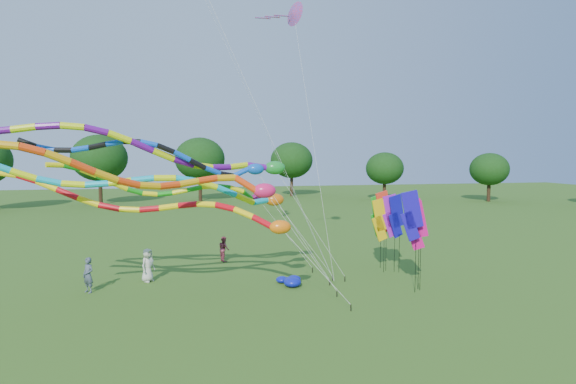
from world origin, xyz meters
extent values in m
plane|color=#2A5717|center=(0.00, 0.00, 0.00)|extent=(160.00, 160.00, 0.00)
cylinder|color=#382314|center=(34.94, 38.62, 1.11)|extent=(0.50, 0.50, 2.22)
ellipsoid|color=#163A0F|center=(34.94, 38.62, 4.02)|extent=(4.70, 4.70, 3.99)
cylinder|color=#382314|center=(26.14, 51.01, 1.75)|extent=(0.50, 0.50, 3.49)
ellipsoid|color=#163A0F|center=(26.14, 51.01, 6.31)|extent=(7.37, 7.37, 6.27)
cylinder|color=#382314|center=(11.94, 55.53, 1.52)|extent=(0.50, 0.50, 3.05)
ellipsoid|color=#163A0F|center=(11.94, 55.53, 5.51)|extent=(6.44, 6.44, 5.47)
cylinder|color=#382314|center=(-2.83, 56.59, 1.69)|extent=(0.50, 0.50, 3.39)
ellipsoid|color=#163A0F|center=(-2.83, 56.59, 6.12)|extent=(7.16, 7.16, 6.08)
cylinder|color=#382314|center=(-15.99, 49.61, 1.32)|extent=(0.50, 0.50, 2.64)
ellipsoid|color=#163A0F|center=(-15.99, 49.61, 4.77)|extent=(5.57, 5.57, 4.74)
cylinder|color=black|center=(2.04, 0.22, 0.15)|extent=(0.05, 0.05, 0.30)
cylinder|color=silver|center=(0.58, 0.70, 1.95)|extent=(0.02, 0.02, 4.53)
ellipsoid|color=orange|center=(-0.87, 1.18, 3.61)|extent=(0.95, 0.61, 0.61)
cylinder|color=red|center=(-1.59, 1.51, 3.81)|extent=(0.28, 0.28, 0.97)
cylinder|color=yellow|center=(-2.35, 1.96, 4.17)|extent=(0.28, 0.28, 0.94)
cylinder|color=red|center=(-3.13, 2.37, 4.41)|extent=(0.28, 0.28, 0.89)
cylinder|color=yellow|center=(-3.93, 2.72, 4.51)|extent=(0.28, 0.28, 0.87)
cylinder|color=red|center=(-4.74, 3.02, 4.48)|extent=(0.28, 0.28, 0.87)
cylinder|color=yellow|center=(-5.58, 3.25, 4.37)|extent=(0.28, 0.28, 0.88)
cylinder|color=red|center=(-6.44, 3.42, 4.28)|extent=(0.28, 0.28, 0.88)
cylinder|color=yellow|center=(-7.31, 3.54, 4.27)|extent=(0.28, 0.28, 0.89)
cylinder|color=red|center=(-8.19, 3.64, 4.39)|extent=(0.28, 0.28, 0.91)
cylinder|color=yellow|center=(-9.07, 3.73, 4.65)|extent=(0.28, 0.28, 0.94)
cylinder|color=red|center=(-9.95, 3.83, 5.00)|extent=(0.28, 0.28, 0.96)
cylinder|color=yellow|center=(-10.82, 3.98, 5.38)|extent=(0.28, 0.28, 0.95)
cylinder|color=red|center=(-11.66, 4.18, 5.69)|extent=(0.28, 0.28, 0.91)
cylinder|color=yellow|center=(-12.49, 4.44, 5.88)|extent=(0.28, 0.28, 0.88)
cylinder|color=black|center=(2.10, 2.33, 0.15)|extent=(0.05, 0.05, 0.30)
cylinder|color=silver|center=(0.32, 2.04, 2.72)|extent=(0.02, 0.02, 6.07)
ellipsoid|color=#EF1A5E|center=(-1.46, 1.75, 5.16)|extent=(1.02, 0.66, 0.66)
cylinder|color=red|center=(-2.25, 1.88, 5.44)|extent=(0.30, 0.30, 1.12)
cylinder|color=orange|center=(-3.10, 2.02, 5.72)|extent=(0.30, 0.30, 0.82)
cylinder|color=red|center=(-3.91, 1.88, 5.67)|extent=(0.30, 0.30, 0.82)
cylinder|color=orange|center=(-4.70, 1.68, 5.55)|extent=(0.30, 0.30, 0.83)
cylinder|color=red|center=(-5.49, 1.41, 5.47)|extent=(0.30, 0.30, 0.83)
cylinder|color=orange|center=(-6.26, 1.11, 5.48)|extent=(0.30, 0.30, 0.84)
cylinder|color=red|center=(-7.04, 0.79, 5.63)|extent=(0.30, 0.30, 0.87)
cylinder|color=orange|center=(-7.81, 0.47, 5.91)|extent=(0.30, 0.30, 0.90)
cylinder|color=red|center=(-8.59, 0.19, 6.27)|extent=(0.30, 0.30, 0.91)
cylinder|color=orange|center=(-9.38, -0.05, 6.64)|extent=(0.30, 0.30, 0.89)
cylinder|color=red|center=(-10.18, -0.22, 6.92)|extent=(0.30, 0.30, 0.85)
cylinder|color=orange|center=(-10.99, -0.32, 7.08)|extent=(0.30, 0.30, 0.82)
cylinder|color=black|center=(3.36, 4.82, 0.15)|extent=(0.05, 0.05, 0.30)
cylinder|color=silver|center=(1.41, 4.52, 3.18)|extent=(0.02, 0.02, 7.01)
ellipsoid|color=#198D29|center=(-0.53, 4.21, 6.09)|extent=(1.03, 0.66, 0.66)
cylinder|color=#5F0C84|center=(-1.36, 4.32, 6.16)|extent=(0.30, 0.30, 1.03)
cylinder|color=#D1E30B|center=(-2.28, 4.33, 6.18)|extent=(0.30, 0.30, 0.93)
cylinder|color=#5F0C84|center=(-3.16, 4.04, 6.13)|extent=(0.30, 0.30, 0.93)
cylinder|color=#D1E30B|center=(-4.03, 3.72, 6.19)|extent=(0.30, 0.30, 0.94)
cylinder|color=#5F0C84|center=(-4.90, 3.39, 6.40)|extent=(0.30, 0.30, 0.97)
cylinder|color=#D1E30B|center=(-5.77, 3.07, 6.72)|extent=(0.30, 0.30, 1.00)
cylinder|color=#5F0C84|center=(-6.65, 2.80, 7.11)|extent=(0.30, 0.30, 1.00)
cylinder|color=#D1E30B|center=(-7.54, 2.59, 7.48)|extent=(0.30, 0.30, 0.97)
cylinder|color=#5F0C84|center=(-8.44, 2.44, 7.76)|extent=(0.30, 0.30, 0.94)
cylinder|color=#D1E30B|center=(-9.35, 2.36, 7.89)|extent=(0.30, 0.30, 0.92)
cylinder|color=#5F0C84|center=(-10.27, 2.34, 7.89)|extent=(0.30, 0.30, 0.92)
cylinder|color=#D1E30B|center=(-11.19, 2.36, 7.80)|extent=(0.30, 0.30, 0.94)
cylinder|color=black|center=(2.36, 4.33, 0.15)|extent=(0.05, 0.05, 0.30)
cylinder|color=silver|center=(0.41, 4.12, 3.16)|extent=(0.02, 0.02, 6.96)
ellipsoid|color=blue|center=(-1.53, 3.91, 6.04)|extent=(0.83, 0.54, 0.54)
cylinder|color=blue|center=(-2.23, 3.86, 5.88)|extent=(0.24, 0.24, 0.77)
cylinder|color=black|center=(-2.92, 3.72, 5.79)|extent=(0.24, 0.24, 0.74)
cylinder|color=blue|center=(-3.60, 3.46, 5.99)|extent=(0.24, 0.24, 0.77)
cylinder|color=black|center=(-4.29, 3.23, 6.31)|extent=(0.24, 0.24, 0.80)
cylinder|color=blue|center=(-4.97, 3.05, 6.67)|extent=(0.24, 0.24, 0.80)
cylinder|color=black|center=(-5.67, 2.93, 7.00)|extent=(0.24, 0.24, 0.76)
cylinder|color=blue|center=(-6.37, 2.89, 7.22)|extent=(0.24, 0.24, 0.72)
cylinder|color=black|center=(-7.08, 2.91, 7.29)|extent=(0.24, 0.24, 0.71)
cylinder|color=blue|center=(-7.79, 2.98, 7.24)|extent=(0.24, 0.24, 0.73)
cylinder|color=black|center=(-8.51, 3.08, 7.11)|extent=(0.24, 0.24, 0.74)
cylinder|color=blue|center=(-9.23, 3.20, 6.98)|extent=(0.24, 0.24, 0.74)
cylinder|color=black|center=(-9.95, 3.31, 6.92)|extent=(0.24, 0.24, 0.72)
cylinder|color=blue|center=(-10.66, 3.38, 7.00)|extent=(0.24, 0.24, 0.73)
cylinder|color=black|center=(-11.37, 3.39, 7.22)|extent=(0.24, 0.24, 0.76)
cylinder|color=black|center=(2.77, 5.14, 0.15)|extent=(0.05, 0.05, 0.30)
cylinder|color=silver|center=(1.12, 4.76, 2.39)|extent=(0.02, 0.02, 5.41)
ellipsoid|color=orange|center=(-0.52, 4.39, 4.50)|extent=(0.97, 0.62, 0.62)
cylinder|color=#0BACCB|center=(-1.27, 4.01, 4.47)|extent=(0.28, 0.28, 1.01)
cylinder|color=#E4F40C|center=(-2.11, 3.56, 4.65)|extent=(0.28, 0.28, 1.01)
cylinder|color=#0BACCB|center=(-2.99, 3.28, 5.05)|extent=(0.28, 0.28, 1.00)
cylinder|color=#E4F40C|center=(-3.89, 3.07, 5.40)|extent=(0.28, 0.28, 0.97)
cylinder|color=#0BACCB|center=(-4.80, 2.92, 5.62)|extent=(0.28, 0.28, 0.94)
cylinder|color=#E4F40C|center=(-5.72, 2.84, 5.71)|extent=(0.28, 0.28, 0.93)
cylinder|color=#0BACCB|center=(-6.65, 2.79, 5.67)|extent=(0.28, 0.28, 0.94)
cylinder|color=#E4F40C|center=(-7.59, 2.77, 5.56)|extent=(0.28, 0.28, 0.95)
cylinder|color=#0BACCB|center=(-8.53, 2.75, 5.48)|extent=(0.28, 0.28, 0.94)
cylinder|color=#E4F40C|center=(-9.47, 2.71, 5.49)|extent=(0.28, 0.28, 0.93)
cylinder|color=#0BACCB|center=(-10.39, 2.62, 5.64)|extent=(0.28, 0.28, 0.95)
cylinder|color=#E4F40C|center=(-11.30, 2.47, 5.92)|extent=(0.28, 0.28, 0.98)
cylinder|color=black|center=(2.18, 7.08, 0.15)|extent=(0.05, 0.05, 0.30)
cylinder|color=silver|center=(0.57, 6.67, 2.34)|extent=(0.02, 0.02, 5.30)
ellipsoid|color=#7F0B56|center=(-1.05, 6.26, 4.40)|extent=(0.84, 0.54, 0.54)
cylinder|color=#139014|center=(-1.66, 5.83, 4.62)|extent=(0.24, 0.24, 0.98)
cylinder|color=#FFEE0D|center=(-2.27, 5.42, 4.96)|extent=(0.24, 0.24, 0.73)
cylinder|color=#139014|center=(-2.97, 5.34, 5.12)|extent=(0.24, 0.24, 0.71)
cylinder|color=#FFEE0D|center=(-3.68, 5.32, 5.14)|extent=(0.24, 0.24, 0.71)
cylinder|color=#139014|center=(-4.39, 5.32, 5.04)|extent=(0.24, 0.24, 0.73)
cylinder|color=#FFEE0D|center=(-5.11, 5.34, 4.91)|extent=(0.24, 0.24, 0.73)
cylinder|color=#139014|center=(-5.83, 5.34, 4.81)|extent=(0.24, 0.24, 0.71)
cylinder|color=#FFEE0D|center=(-6.53, 5.31, 4.82)|extent=(0.24, 0.24, 0.71)
cylinder|color=#139014|center=(-7.23, 5.23, 4.97)|extent=(0.24, 0.24, 0.73)
cylinder|color=#FFEE0D|center=(-7.90, 5.08, 5.24)|extent=(0.24, 0.24, 0.77)
cylinder|color=#139014|center=(-8.56, 4.87, 5.59)|extent=(0.24, 0.24, 0.78)
cylinder|color=#FFEE0D|center=(-9.21, 4.59, 5.92)|extent=(0.24, 0.24, 0.77)
cylinder|color=#139014|center=(-9.84, 4.27, 6.17)|extent=(0.24, 0.24, 0.74)
cylinder|color=#FFEE0D|center=(-10.46, 3.92, 6.28)|extent=(0.24, 0.24, 0.72)
cylinder|color=black|center=(2.50, 4.00, 0.15)|extent=(0.04, 0.04, 0.30)
cylinder|color=silver|center=(-1.37, 6.08, 9.44)|extent=(0.01, 0.01, 20.28)
cylinder|color=black|center=(2.50, 4.00, 0.15)|extent=(0.04, 0.04, 0.30)
cylinder|color=silver|center=(-2.52, 4.24, 11.49)|extent=(0.01, 0.01, 24.54)
cylinder|color=black|center=(2.50, 4.00, 0.15)|extent=(0.04, 0.04, 0.30)
cylinder|color=silver|center=(1.97, 6.33, 7.57)|extent=(0.01, 0.01, 15.30)
cone|color=purple|center=(1.44, 8.67, 14.83)|extent=(1.78, 1.84, 1.60)
cube|color=purple|center=(0.74, 8.67, 14.68)|extent=(0.90, 0.12, 0.04)
cube|color=purple|center=(0.19, 8.67, 14.56)|extent=(0.90, 0.12, 0.04)
cube|color=purple|center=(-0.36, 8.67, 14.44)|extent=(0.90, 0.12, 0.04)
cylinder|color=black|center=(6.20, 6.29, 1.97)|extent=(0.02, 0.02, 3.94)
cube|color=#EAB80C|center=(5.98, 6.27, 3.34)|extent=(1.16, 0.18, 1.93)
cube|color=#EAB80C|center=(5.90, 6.27, 2.54)|extent=(1.01, 0.17, 1.51)
cylinder|color=black|center=(6.43, 7.33, 2.02)|extent=(0.02, 0.02, 4.05)
cube|color=green|center=(6.23, 7.25, 3.45)|extent=(1.11, 0.48, 1.93)
cube|color=green|center=(6.15, 7.22, 2.65)|extent=(0.97, 0.42, 1.51)
cylinder|color=black|center=(6.48, 6.64, 2.17)|extent=(0.02, 0.02, 4.33)
cube|color=#F13A1C|center=(6.27, 6.59, 3.73)|extent=(1.14, 0.38, 1.93)
cube|color=#F13A1C|center=(6.19, 6.56, 2.93)|extent=(0.99, 0.34, 1.51)
cylinder|color=black|center=(6.47, 2.51, 2.08)|extent=(0.02, 0.02, 4.15)
cube|color=#D60B70|center=(6.27, 2.59, 3.55)|extent=(1.11, 0.49, 1.93)
cube|color=#D60B70|center=(6.19, 2.61, 2.75)|extent=(0.97, 0.44, 1.51)
cylinder|color=black|center=(6.50, 2.74, 2.11)|extent=(0.02, 0.02, 4.22)
cube|color=#F30D75|center=(6.28, 2.72, 3.62)|extent=(1.16, 0.21, 1.93)
cube|color=#F30D75|center=(6.20, 2.71, 2.82)|extent=(1.01, 0.19, 1.51)
cylinder|color=black|center=(6.06, 2.22, 2.34)|extent=(0.02, 0.02, 4.68)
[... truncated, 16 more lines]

